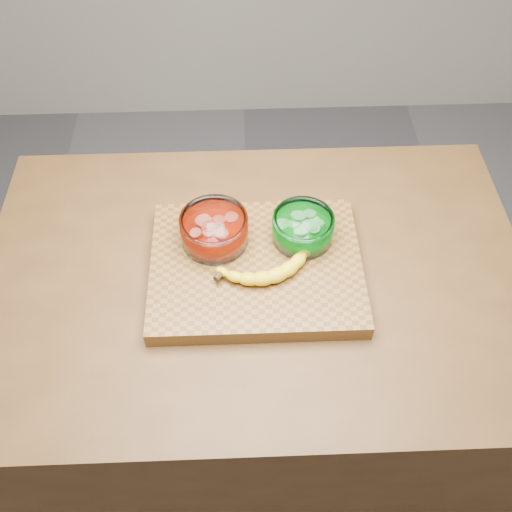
{
  "coord_description": "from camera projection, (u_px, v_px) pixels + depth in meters",
  "views": [
    {
      "loc": [
        -0.03,
        -0.74,
        1.9
      ],
      "look_at": [
        0.0,
        0.0,
        0.96
      ],
      "focal_mm": 40.0,
      "sensor_mm": 36.0,
      "label": 1
    }
  ],
  "objects": [
    {
      "name": "counter",
      "position": [
        256.0,
        368.0,
        1.6
      ],
      "size": [
        1.2,
        0.8,
        0.9
      ],
      "primitive_type": "cube",
      "color": "#523418",
      "rests_on": "ground"
    },
    {
      "name": "bowl_green",
      "position": [
        303.0,
        228.0,
        1.23
      ],
      "size": [
        0.13,
        0.13,
        0.06
      ],
      "color": "white",
      "rests_on": "cutting_board"
    },
    {
      "name": "bowl_red",
      "position": [
        214.0,
        230.0,
        1.22
      ],
      "size": [
        0.15,
        0.15,
        0.07
      ],
      "color": "white",
      "rests_on": "cutting_board"
    },
    {
      "name": "cutting_board",
      "position": [
        256.0,
        267.0,
        1.23
      ],
      "size": [
        0.45,
        0.35,
        0.04
      ],
      "primitive_type": "cube",
      "color": "brown",
      "rests_on": "counter"
    },
    {
      "name": "ground",
      "position": [
        256.0,
        429.0,
        1.95
      ],
      "size": [
        3.5,
        3.5,
        0.0
      ],
      "primitive_type": "plane",
      "color": "#55555A",
      "rests_on": "ground"
    },
    {
      "name": "banana",
      "position": [
        266.0,
        260.0,
        1.19
      ],
      "size": [
        0.24,
        0.15,
        0.04
      ],
      "primitive_type": null,
      "color": "yellow",
      "rests_on": "cutting_board"
    }
  ]
}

